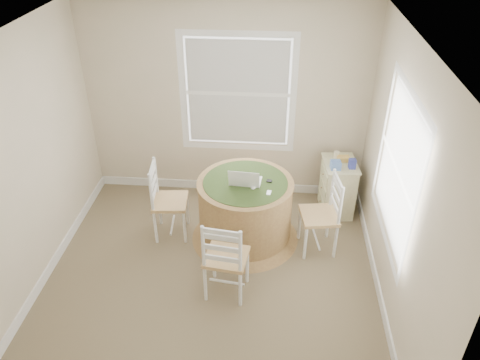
{
  "coord_description": "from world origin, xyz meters",
  "views": [
    {
      "loc": [
        0.62,
        -3.67,
        3.69
      ],
      "look_at": [
        0.29,
        0.45,
        1.03
      ],
      "focal_mm": 35.0,
      "sensor_mm": 36.0,
      "label": 1
    }
  ],
  "objects_px": {
    "chair_right": "(319,215)",
    "corner_chest": "(337,187)",
    "chair_left": "(170,201)",
    "chair_near": "(226,257)",
    "round_table": "(245,208)",
    "laptop": "(245,181)"
  },
  "relations": [
    {
      "from": "chair_right",
      "to": "corner_chest",
      "type": "relative_size",
      "value": 1.32
    },
    {
      "from": "chair_near",
      "to": "laptop",
      "type": "height_order",
      "value": "laptop"
    },
    {
      "from": "chair_right",
      "to": "laptop",
      "type": "relative_size",
      "value": 2.57
    },
    {
      "from": "round_table",
      "to": "chair_left",
      "type": "xyz_separation_m",
      "value": [
        -0.89,
        0.01,
        0.04
      ]
    },
    {
      "from": "chair_left",
      "to": "laptop",
      "type": "distance_m",
      "value": 0.96
    },
    {
      "from": "round_table",
      "to": "chair_left",
      "type": "height_order",
      "value": "chair_left"
    },
    {
      "from": "chair_near",
      "to": "chair_right",
      "type": "distance_m",
      "value": 1.25
    },
    {
      "from": "round_table",
      "to": "corner_chest",
      "type": "bearing_deg",
      "value": 38.14
    },
    {
      "from": "chair_right",
      "to": "corner_chest",
      "type": "bearing_deg",
      "value": 150.75
    },
    {
      "from": "chair_near",
      "to": "corner_chest",
      "type": "xyz_separation_m",
      "value": [
        1.27,
        1.55,
        -0.11
      ]
    },
    {
      "from": "corner_chest",
      "to": "round_table",
      "type": "bearing_deg",
      "value": -155.77
    },
    {
      "from": "chair_right",
      "to": "corner_chest",
      "type": "height_order",
      "value": "chair_right"
    },
    {
      "from": "laptop",
      "to": "round_table",
      "type": "bearing_deg",
      "value": -83.05
    },
    {
      "from": "laptop",
      "to": "chair_left",
      "type": "bearing_deg",
      "value": 2.83
    },
    {
      "from": "round_table",
      "to": "corner_chest",
      "type": "xyz_separation_m",
      "value": [
        1.14,
        0.65,
        -0.07
      ]
    },
    {
      "from": "chair_right",
      "to": "corner_chest",
      "type": "xyz_separation_m",
      "value": [
        0.29,
        0.78,
        -0.11
      ]
    },
    {
      "from": "chair_left",
      "to": "laptop",
      "type": "bearing_deg",
      "value": -96.82
    },
    {
      "from": "round_table",
      "to": "chair_near",
      "type": "height_order",
      "value": "chair_near"
    },
    {
      "from": "round_table",
      "to": "chair_near",
      "type": "distance_m",
      "value": 0.91
    },
    {
      "from": "chair_left",
      "to": "chair_right",
      "type": "bearing_deg",
      "value": -99.55
    },
    {
      "from": "chair_left",
      "to": "chair_near",
      "type": "xyz_separation_m",
      "value": [
        0.77,
        -0.91,
        0.0
      ]
    },
    {
      "from": "chair_near",
      "to": "laptop",
      "type": "bearing_deg",
      "value": -90.46
    }
  ]
}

